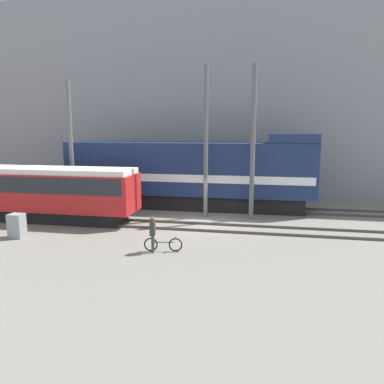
{
  "coord_description": "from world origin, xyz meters",
  "views": [
    {
      "loc": [
        3.34,
        -20.53,
        5.41
      ],
      "look_at": [
        -0.6,
        -0.01,
        1.8
      ],
      "focal_mm": 35.0,
      "sensor_mm": 36.0,
      "label": 1
    }
  ],
  "objects_px": {
    "streetcar": "(35,190)",
    "signal_box": "(17,226)",
    "person": "(153,231)",
    "utility_pole_right": "(253,144)",
    "bicycle": "(163,244)",
    "utility_pole_left": "(71,147)",
    "freight_locomotive": "(190,173)",
    "utility_pole_center": "(206,143)"
  },
  "relations": [
    {
      "from": "person",
      "to": "utility_pole_right",
      "type": "relative_size",
      "value": 0.18
    },
    {
      "from": "streetcar",
      "to": "bicycle",
      "type": "distance_m",
      "value": 9.93
    },
    {
      "from": "utility_pole_left",
      "to": "utility_pole_right",
      "type": "distance_m",
      "value": 11.45
    },
    {
      "from": "bicycle",
      "to": "signal_box",
      "type": "relative_size",
      "value": 1.41
    },
    {
      "from": "streetcar",
      "to": "signal_box",
      "type": "xyz_separation_m",
      "value": [
        1.2,
        -3.49,
        -1.19
      ]
    },
    {
      "from": "streetcar",
      "to": "utility_pole_right",
      "type": "bearing_deg",
      "value": 11.54
    },
    {
      "from": "streetcar",
      "to": "utility_pole_center",
      "type": "relative_size",
      "value": 1.35
    },
    {
      "from": "person",
      "to": "signal_box",
      "type": "height_order",
      "value": "person"
    },
    {
      "from": "bicycle",
      "to": "utility_pole_left",
      "type": "height_order",
      "value": "utility_pole_left"
    },
    {
      "from": "freight_locomotive",
      "to": "utility_pole_center",
      "type": "xyz_separation_m",
      "value": [
        1.44,
        -2.55,
        2.15
      ]
    },
    {
      "from": "streetcar",
      "to": "utility_pole_center",
      "type": "height_order",
      "value": "utility_pole_center"
    },
    {
      "from": "utility_pole_center",
      "to": "utility_pole_right",
      "type": "distance_m",
      "value": 2.76
    },
    {
      "from": "freight_locomotive",
      "to": "signal_box",
      "type": "xyz_separation_m",
      "value": [
        -7.09,
        -8.59,
        -1.75
      ]
    },
    {
      "from": "person",
      "to": "utility_pole_left",
      "type": "relative_size",
      "value": 0.19
    },
    {
      "from": "streetcar",
      "to": "person",
      "type": "xyz_separation_m",
      "value": [
        8.48,
        -4.38,
        -0.82
      ]
    },
    {
      "from": "signal_box",
      "to": "person",
      "type": "bearing_deg",
      "value": -6.96
    },
    {
      "from": "utility_pole_left",
      "to": "signal_box",
      "type": "xyz_separation_m",
      "value": [
        0.15,
        -6.04,
        -3.58
      ]
    },
    {
      "from": "utility_pole_left",
      "to": "signal_box",
      "type": "height_order",
      "value": "utility_pole_left"
    },
    {
      "from": "utility_pole_left",
      "to": "utility_pole_right",
      "type": "bearing_deg",
      "value": 0.0
    },
    {
      "from": "person",
      "to": "signal_box",
      "type": "xyz_separation_m",
      "value": [
        -7.29,
        0.89,
        -0.37
      ]
    },
    {
      "from": "freight_locomotive",
      "to": "person",
      "type": "height_order",
      "value": "freight_locomotive"
    },
    {
      "from": "freight_locomotive",
      "to": "utility_pole_right",
      "type": "xyz_separation_m",
      "value": [
        4.2,
        -2.55,
        2.13
      ]
    },
    {
      "from": "utility_pole_left",
      "to": "signal_box",
      "type": "bearing_deg",
      "value": -88.56
    },
    {
      "from": "streetcar",
      "to": "utility_pole_left",
      "type": "distance_m",
      "value": 3.65
    },
    {
      "from": "utility_pole_right",
      "to": "signal_box",
      "type": "relative_size",
      "value": 7.46
    },
    {
      "from": "utility_pole_right",
      "to": "utility_pole_center",
      "type": "bearing_deg",
      "value": 180.0
    },
    {
      "from": "bicycle",
      "to": "person",
      "type": "height_order",
      "value": "person"
    },
    {
      "from": "bicycle",
      "to": "utility_pole_left",
      "type": "distance_m",
      "value": 11.03
    },
    {
      "from": "person",
      "to": "utility_pole_right",
      "type": "xyz_separation_m",
      "value": [
        4.01,
        6.93,
        3.51
      ]
    },
    {
      "from": "bicycle",
      "to": "streetcar",
      "type": "bearing_deg",
      "value": 154.89
    },
    {
      "from": "streetcar",
      "to": "utility_pole_center",
      "type": "distance_m",
      "value": 10.42
    },
    {
      "from": "streetcar",
      "to": "signal_box",
      "type": "bearing_deg",
      "value": -71.07
    },
    {
      "from": "bicycle",
      "to": "utility_pole_right",
      "type": "xyz_separation_m",
      "value": [
        3.6,
        6.72,
        4.17
      ]
    },
    {
      "from": "bicycle",
      "to": "utility_pole_center",
      "type": "bearing_deg",
      "value": 82.86
    },
    {
      "from": "streetcar",
      "to": "freight_locomotive",
      "type": "bearing_deg",
      "value": 31.6
    },
    {
      "from": "person",
      "to": "utility_pole_center",
      "type": "xyz_separation_m",
      "value": [
        1.25,
        6.93,
        3.53
      ]
    },
    {
      "from": "utility_pole_right",
      "to": "signal_box",
      "type": "xyz_separation_m",
      "value": [
        -11.29,
        -6.04,
        -3.88
      ]
    },
    {
      "from": "person",
      "to": "freight_locomotive",
      "type": "bearing_deg",
      "value": 91.15
    },
    {
      "from": "bicycle",
      "to": "utility_pole_right",
      "type": "relative_size",
      "value": 0.19
    },
    {
      "from": "bicycle",
      "to": "freight_locomotive",
      "type": "bearing_deg",
      "value": 93.71
    },
    {
      "from": "streetcar",
      "to": "person",
      "type": "distance_m",
      "value": 9.58
    },
    {
      "from": "streetcar",
      "to": "person",
      "type": "bearing_deg",
      "value": -27.32
    }
  ]
}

